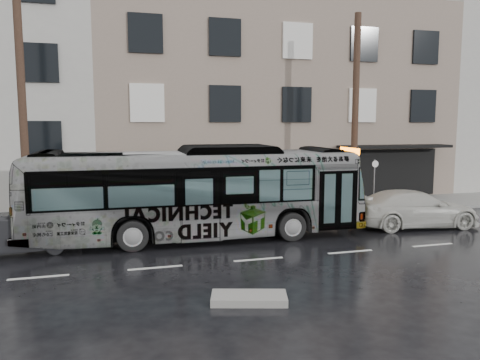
# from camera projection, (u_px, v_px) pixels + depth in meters

# --- Properties ---
(ground) EXTENTS (120.00, 120.00, 0.00)m
(ground) POSITION_uv_depth(u_px,v_px,m) (237.00, 240.00, 17.04)
(ground) COLOR black
(ground) RESTS_ON ground
(sidewalk) EXTENTS (90.00, 3.60, 0.15)m
(sidewalk) POSITION_uv_depth(u_px,v_px,m) (210.00, 214.00, 21.71)
(sidewalk) COLOR gray
(sidewalk) RESTS_ON ground
(building_taupe) EXTENTS (20.00, 12.00, 11.00)m
(building_taupe) POSITION_uv_depth(u_px,v_px,m) (260.00, 104.00, 29.85)
(building_taupe) COLOR gray
(building_taupe) RESTS_ON ground
(utility_pole_front) EXTENTS (0.30, 0.30, 9.00)m
(utility_pole_front) POSITION_uv_depth(u_px,v_px,m) (355.00, 114.00, 21.37)
(utility_pole_front) COLOR #422B21
(utility_pole_front) RESTS_ON sidewalk
(utility_pole_rear) EXTENTS (0.30, 0.30, 9.00)m
(utility_pole_rear) POSITION_uv_depth(u_px,v_px,m) (23.00, 112.00, 17.62)
(utility_pole_rear) COLOR #422B21
(utility_pole_rear) RESTS_ON sidewalk
(sign_post) EXTENTS (0.06, 0.06, 2.40)m
(sign_post) POSITION_uv_depth(u_px,v_px,m) (374.00, 185.00, 22.06)
(sign_post) COLOR slate
(sign_post) RESTS_ON sidewalk
(bus) EXTENTS (12.35, 3.09, 3.43)m
(bus) POSITION_uv_depth(u_px,v_px,m) (197.00, 193.00, 17.16)
(bus) COLOR #B2B2B2
(bus) RESTS_ON ground
(white_sedan) EXTENTS (5.41, 2.67, 1.51)m
(white_sedan) POSITION_uv_depth(u_px,v_px,m) (414.00, 209.00, 19.21)
(white_sedan) COLOR beige
(white_sedan) RESTS_ON ground
(dark_sedan) EXTENTS (3.99, 1.66, 1.29)m
(dark_sedan) POSITION_uv_depth(u_px,v_px,m) (18.00, 234.00, 15.25)
(dark_sedan) COLOR black
(dark_sedan) RESTS_ON ground
(slush_pile) EXTENTS (1.95, 1.26, 0.18)m
(slush_pile) POSITION_uv_depth(u_px,v_px,m) (249.00, 298.00, 11.15)
(slush_pile) COLOR gray
(slush_pile) RESTS_ON ground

